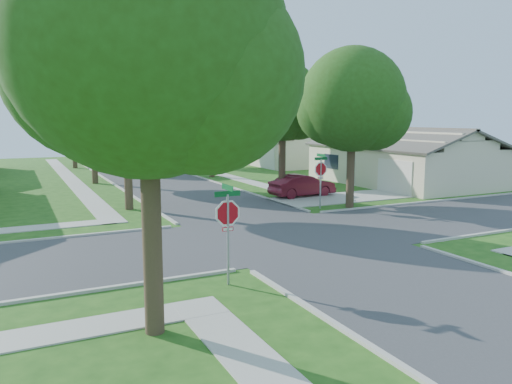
{
  "coord_description": "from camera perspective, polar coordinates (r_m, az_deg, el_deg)",
  "views": [
    {
      "loc": [
        -10.19,
        -17.78,
        4.87
      ],
      "look_at": [
        -0.5,
        2.02,
        1.6
      ],
      "focal_mm": 35.0,
      "sensor_mm": 36.0,
      "label": 1
    }
  ],
  "objects": [
    {
      "name": "tree_e_mid",
      "position": [
        41.59,
        -5.08,
        10.31
      ],
      "size": [
        5.59,
        5.4,
        9.21
      ],
      "color": "#38281C",
      "rests_on": "ground"
    },
    {
      "name": "sidewalk_nw",
      "position": [
        44.24,
        -20.62,
        1.6
      ],
      "size": [
        1.2,
        40.0,
        0.04
      ],
      "primitive_type": "cube",
      "color": "#9E9B91",
      "rests_on": "ground"
    },
    {
      "name": "tree_w_far",
      "position": [
        52.08,
        -20.21,
        8.63
      ],
      "size": [
        4.76,
        4.6,
        8.04
      ],
      "color": "#38281C",
      "rests_on": "ground"
    },
    {
      "name": "sidewalk_ne",
      "position": [
        46.96,
        -5.64,
        2.47
      ],
      "size": [
        1.2,
        40.0,
        0.04
      ],
      "primitive_type": "cube",
      "color": "#9E9B91",
      "rests_on": "ground"
    },
    {
      "name": "ground",
      "position": [
        21.06,
        3.65,
        -4.95
      ],
      "size": [
        100.0,
        100.0,
        0.0
      ],
      "primitive_type": "plane",
      "color": "#1F4A14",
      "rests_on": "ground"
    },
    {
      "name": "house_ne_near",
      "position": [
        39.05,
        16.19,
        3.18
      ],
      "size": [
        8.42,
        13.6,
        4.23
      ],
      "color": "beige",
      "rests_on": "ground"
    },
    {
      "name": "road_ns",
      "position": [
        21.06,
        3.65,
        -4.93
      ],
      "size": [
        7.0,
        100.0,
        0.02
      ],
      "primitive_type": "cube",
      "color": "#333335",
      "rests_on": "ground"
    },
    {
      "name": "car_curb_west",
      "position": [
        63.37,
        -17.91,
        4.16
      ],
      "size": [
        1.94,
        4.2,
        1.19
      ],
      "primitive_type": "imported",
      "rotation": [
        0.0,
        0.0,
        3.07
      ],
      "color": "black",
      "rests_on": "ground"
    },
    {
      "name": "tree_ne_corner",
      "position": [
        27.53,
        11.05,
        9.79
      ],
      "size": [
        5.8,
        5.6,
        8.66
      ],
      "color": "#38281C",
      "rests_on": "ground"
    },
    {
      "name": "car_driveway",
      "position": [
        31.31,
        5.32,
        0.75
      ],
      "size": [
        4.34,
        1.76,
        1.4
      ],
      "primitive_type": "imported",
      "rotation": [
        0.0,
        0.0,
        1.64
      ],
      "color": "#54111D",
      "rests_on": "ground"
    },
    {
      "name": "stop_sign_ne",
      "position": [
        27.11,
        7.41,
        2.36
      ],
      "size": [
        1.05,
        0.8,
        2.98
      ],
      "color": "gray",
      "rests_on": "ground"
    },
    {
      "name": "driveway",
      "position": [
        31.14,
        9.82,
        -0.64
      ],
      "size": [
        8.8,
        3.6,
        0.05
      ],
      "primitive_type": "cube",
      "color": "#9E9B91",
      "rests_on": "ground"
    },
    {
      "name": "stop_sign_sw",
      "position": [
        14.47,
        -3.25,
        -2.9
      ],
      "size": [
        1.05,
        0.8,
        2.98
      ],
      "color": "gray",
      "rests_on": "ground"
    },
    {
      "name": "house_ne_far",
      "position": [
        53.71,
        3.17,
        4.85
      ],
      "size": [
        8.42,
        13.6,
        4.23
      ],
      "color": "beige",
      "rests_on": "ground"
    },
    {
      "name": "car_curb_east",
      "position": [
        47.8,
        -12.21,
        3.31
      ],
      "size": [
        2.35,
        4.62,
        1.51
      ],
      "primitive_type": "imported",
      "rotation": [
        0.0,
        0.0,
        0.13
      ],
      "color": "black",
      "rests_on": "ground"
    },
    {
      "name": "tree_w_mid",
      "position": [
        39.21,
        -18.23,
        10.39
      ],
      "size": [
        5.8,
        5.6,
        9.56
      ],
      "color": "#38281C",
      "rests_on": "ground"
    },
    {
      "name": "tree_e_near",
      "position": [
        30.68,
        3.12,
        9.87
      ],
      "size": [
        4.97,
        4.8,
        8.28
      ],
      "color": "#38281C",
      "rests_on": "ground"
    },
    {
      "name": "tree_sw_corner",
      "position": [
        11.22,
        -12.11,
        15.39
      ],
      "size": [
        6.21,
        6.0,
        9.55
      ],
      "color": "#38281C",
      "rests_on": "ground"
    },
    {
      "name": "tree_w_near",
      "position": [
        27.38,
        -14.63,
        10.78
      ],
      "size": [
        5.38,
        5.2,
        8.97
      ],
      "color": "#38281C",
      "rests_on": "ground"
    },
    {
      "name": "tree_e_far",
      "position": [
        53.91,
        -10.12,
        9.49
      ],
      "size": [
        5.17,
        5.0,
        8.72
      ],
      "color": "#38281C",
      "rests_on": "ground"
    }
  ]
}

